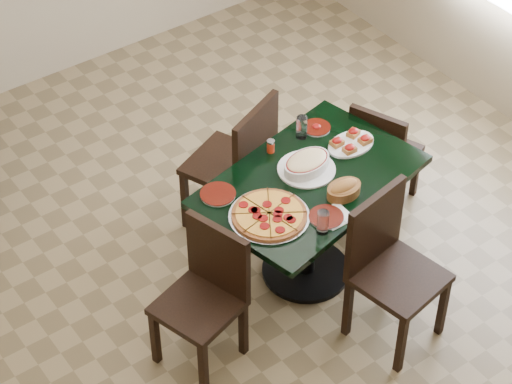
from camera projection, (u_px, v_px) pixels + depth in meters
floor at (254, 299)px, 5.86m from camera, size 5.50×5.50×0.00m
main_table at (309, 203)px, 5.65m from camera, size 1.37×1.04×0.75m
chair_far at (240, 159)px, 5.98m from camera, size 0.58×0.58×0.96m
chair_near at (388, 260)px, 5.37m from camera, size 0.50×0.50×0.93m
chair_right at (381, 153)px, 6.17m from camera, size 0.49×0.49×0.80m
chair_left at (207, 289)px, 5.28m from camera, size 0.50×0.50×0.86m
pepperoni_pizza at (269, 215)px, 5.28m from camera, size 0.43×0.43×0.04m
lasagna_casserole at (307, 164)px, 5.55m from camera, size 0.33×0.33×0.09m
bread_basket at (344, 189)px, 5.40m from camera, size 0.21×0.14×0.09m
bruschetta_platter at (351, 142)px, 5.73m from camera, size 0.32×0.23×0.05m
side_plate_near at (326, 217)px, 5.28m from camera, size 0.19×0.19×0.02m
side_plate_far_r at (316, 127)px, 5.85m from camera, size 0.17×0.17×0.03m
side_plate_far_l at (218, 194)px, 5.42m from camera, size 0.20×0.20×0.02m
napkin_setting at (335, 216)px, 5.30m from camera, size 0.16×0.16×0.01m
water_glass_a at (302, 127)px, 5.75m from camera, size 0.07×0.07×0.14m
water_glass_b at (323, 222)px, 5.17m from camera, size 0.06×0.06×0.13m
pepper_shaker at (271, 146)px, 5.67m from camera, size 0.05×0.05×0.08m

